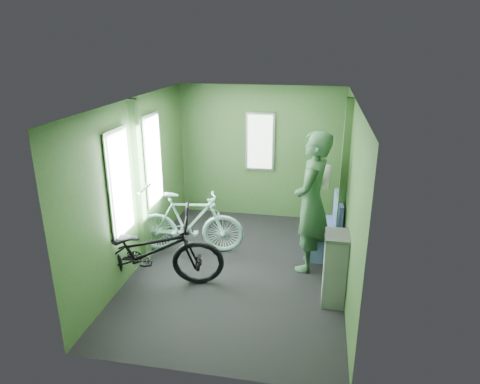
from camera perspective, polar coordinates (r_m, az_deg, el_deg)
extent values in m
plane|color=black|center=(6.02, -0.18, -10.23)|extent=(4.00, 4.00, 0.00)
cube|color=silver|center=(5.26, -0.20, 12.03)|extent=(2.80, 4.00, 0.02)
cube|color=#2F5125|center=(7.42, 2.70, 5.23)|extent=(2.80, 0.02, 2.30)
cube|color=#2F5125|center=(3.76, -5.97, -9.95)|extent=(2.80, 0.02, 2.30)
cube|color=#2F5125|center=(5.94, -13.58, 0.97)|extent=(0.02, 4.00, 2.30)
cube|color=#2F5125|center=(5.46, 14.40, -0.76)|extent=(0.02, 4.00, 2.30)
cube|color=#2F5125|center=(5.92, -13.23, 0.95)|extent=(0.08, 0.12, 2.30)
cube|color=silver|center=(5.39, -15.62, 1.10)|extent=(0.02, 0.56, 1.34)
cube|color=silver|center=(6.35, -11.38, 4.23)|extent=(0.02, 0.56, 1.34)
cube|color=white|center=(5.25, -16.05, 6.59)|extent=(0.00, 0.12, 0.12)
cube|color=white|center=(6.23, -11.62, 8.93)|extent=(0.00, 0.12, 0.12)
cylinder|color=silver|center=(5.91, -12.57, 0.45)|extent=(0.03, 0.40, 0.03)
cube|color=#2F5125|center=(6.03, 13.62, 1.23)|extent=(0.10, 0.10, 2.30)
cube|color=white|center=(6.14, 14.32, 8.29)|extent=(0.02, 0.40, 0.50)
cube|color=silver|center=(7.33, 2.67, 6.66)|extent=(0.50, 0.02, 1.00)
imported|color=black|center=(5.77, -12.03, -12.16)|extent=(2.08, 1.22, 1.12)
imported|color=#82C0B4|center=(6.50, -6.58, -7.93)|extent=(1.64, 0.72, 0.99)
imported|color=#2A4D32|center=(5.75, 9.50, -1.38)|extent=(0.62, 0.79, 1.92)
cube|color=silver|center=(5.93, 10.45, 2.14)|extent=(0.32, 0.16, 0.33)
cube|color=slate|center=(5.25, 12.52, -9.93)|extent=(0.26, 0.37, 0.89)
cube|color=navy|center=(6.53, 10.88, -6.05)|extent=(0.51, 0.85, 0.41)
cube|color=navy|center=(6.36, 12.94, -2.63)|extent=(0.11, 0.82, 0.46)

